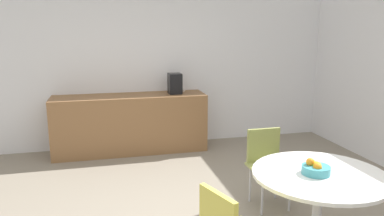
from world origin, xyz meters
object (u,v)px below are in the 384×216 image
Objects in this scene: mug_white at (180,90)px; coffee_maker at (175,84)px; round_table at (319,188)px; chair_olive at (267,158)px; fruit_bowl at (315,168)px.

mug_white is 0.15m from coffee_maker.
round_table is 3.21m from mug_white.
chair_olive is at bearing -74.61° from coffee_maker.
mug_white reaches higher than round_table.
coffee_maker is at bearing 100.07° from fruit_bowl.
mug_white is at bearing 15.43° from coffee_maker.
chair_olive is at bearing -77.07° from mug_white.
round_table is 3.49× the size of coffee_maker.
coffee_maker is (-0.09, -0.03, 0.11)m from mug_white.
fruit_bowl is (-0.05, -0.01, 0.18)m from round_table.
fruit_bowl is at bearing -92.09° from chair_olive.
mug_white is 0.40× the size of coffee_maker.
fruit_bowl reaches higher than round_table.
coffee_maker reaches higher than fruit_bowl.
fruit_bowl is at bearing -81.65° from mug_white.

